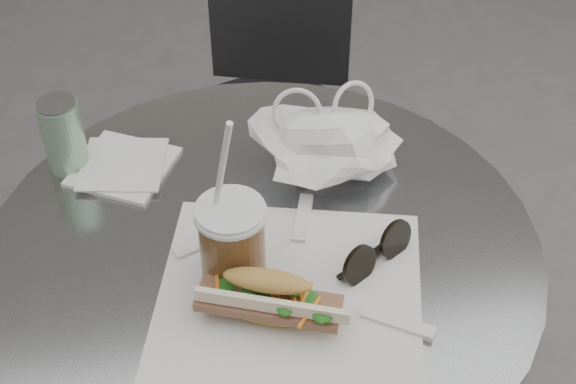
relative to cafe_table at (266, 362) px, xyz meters
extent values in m
cylinder|color=slate|center=(0.00, 0.00, 0.26)|extent=(0.76, 0.76, 0.02)
cylinder|color=#2E2E30|center=(0.12, 0.58, -0.46)|extent=(0.35, 0.35, 0.02)
cylinder|color=#2E2E30|center=(0.12, 0.58, -0.23)|extent=(0.06, 0.06, 0.47)
cylinder|color=#2E2E30|center=(0.12, 0.58, 0.00)|extent=(0.39, 0.39, 0.02)
cube|color=#2E2E30|center=(0.18, 0.76, 0.14)|extent=(0.30, 0.13, 0.27)
cube|color=white|center=(0.02, -0.10, 0.28)|extent=(0.41, 0.40, 0.00)
ellipsoid|color=#B98B46|center=(-0.02, -0.13, 0.29)|extent=(0.23, 0.16, 0.02)
cube|color=brown|center=(-0.02, -0.13, 0.31)|extent=(0.18, 0.12, 0.01)
ellipsoid|color=#B98B46|center=(-0.02, -0.13, 0.33)|extent=(0.23, 0.16, 0.04)
cylinder|color=brown|center=(-0.05, -0.05, 0.33)|extent=(0.08, 0.08, 0.11)
cylinder|color=white|center=(-0.05, -0.05, 0.39)|extent=(0.09, 0.09, 0.01)
cylinder|color=white|center=(-0.06, -0.05, 0.43)|extent=(0.04, 0.05, 0.21)
cylinder|color=black|center=(0.11, -0.09, 0.30)|extent=(0.06, 0.04, 0.06)
cylinder|color=black|center=(0.17, -0.06, 0.30)|extent=(0.06, 0.04, 0.06)
cube|color=black|center=(0.14, -0.07, 0.29)|extent=(0.02, 0.02, 0.01)
cube|color=white|center=(-0.18, 0.19, 0.28)|extent=(0.18, 0.18, 0.01)
cube|color=white|center=(-0.18, 0.19, 0.28)|extent=(0.15, 0.15, 0.00)
cylinder|color=#5FA368|center=(-0.25, 0.22, 0.33)|extent=(0.06, 0.06, 0.11)
cylinder|color=slate|center=(-0.25, 0.22, 0.39)|extent=(0.06, 0.06, 0.00)
camera|label=1|loc=(-0.12, -0.75, 1.06)|focal=50.00mm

